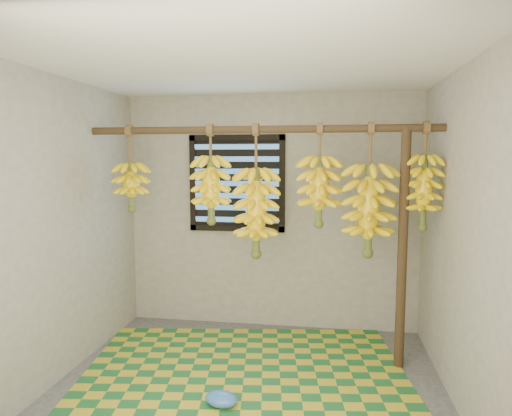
% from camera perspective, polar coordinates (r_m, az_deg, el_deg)
% --- Properties ---
extents(floor, '(3.00, 3.00, 0.01)m').
position_cam_1_polar(floor, '(3.65, -1.48, -22.65)').
color(floor, '#444444').
rests_on(floor, ground).
extents(ceiling, '(3.00, 3.00, 0.01)m').
position_cam_1_polar(ceiling, '(3.26, -1.61, 17.67)').
color(ceiling, silver).
rests_on(ceiling, wall_back).
extents(wall_back, '(3.00, 0.01, 2.40)m').
position_cam_1_polar(wall_back, '(4.72, 1.84, -0.58)').
color(wall_back, gray).
rests_on(wall_back, floor).
extents(wall_left, '(0.01, 3.00, 2.40)m').
position_cam_1_polar(wall_left, '(3.82, -24.36, -2.73)').
color(wall_left, gray).
rests_on(wall_left, floor).
extents(wall_right, '(0.01, 3.00, 2.40)m').
position_cam_1_polar(wall_right, '(3.32, 25.00, -4.03)').
color(wall_right, gray).
rests_on(wall_right, floor).
extents(window, '(1.00, 0.04, 1.00)m').
position_cam_1_polar(window, '(4.72, -2.42, 3.08)').
color(window, black).
rests_on(window, wall_back).
extents(hanging_pole, '(3.00, 0.06, 0.06)m').
position_cam_1_polar(hanging_pole, '(3.89, 0.35, 9.79)').
color(hanging_pole, '#44311B').
rests_on(hanging_pole, wall_left).
extents(support_post, '(0.08, 0.08, 2.00)m').
position_cam_1_polar(support_post, '(3.96, 17.83, -5.10)').
color(support_post, '#44311B').
rests_on(support_post, floor).
extents(woven_mat, '(2.89, 2.44, 0.01)m').
position_cam_1_polar(woven_mat, '(3.89, -1.55, -20.52)').
color(woven_mat, '#1B5F2B').
rests_on(woven_mat, floor).
extents(plastic_bag, '(0.28, 0.23, 0.10)m').
position_cam_1_polar(plastic_bag, '(3.51, -4.34, -22.71)').
color(plastic_bag, '#3165B8').
rests_on(plastic_bag, woven_mat).
extents(banana_bunch_a, '(0.31, 0.31, 0.76)m').
position_cam_1_polar(banana_bunch_a, '(4.23, -15.33, 2.61)').
color(banana_bunch_a, brown).
rests_on(banana_bunch_a, hanging_pole).
extents(banana_bunch_b, '(0.32, 0.32, 0.86)m').
position_cam_1_polar(banana_bunch_b, '(3.98, -5.64, 2.31)').
color(banana_bunch_b, brown).
rests_on(banana_bunch_b, hanging_pole).
extents(banana_bunch_c, '(0.38, 0.38, 1.14)m').
position_cam_1_polar(banana_bunch_c, '(3.92, 0.00, -0.59)').
color(banana_bunch_c, brown).
rests_on(banana_bunch_c, hanging_pole).
extents(banana_bunch_d, '(0.35, 0.35, 0.86)m').
position_cam_1_polar(banana_bunch_d, '(3.85, 7.89, 2.12)').
color(banana_bunch_d, brown).
rests_on(banana_bunch_d, hanging_pole).
extents(banana_bunch_e, '(0.41, 0.41, 1.10)m').
position_cam_1_polar(banana_bunch_e, '(3.88, 13.92, -0.27)').
color(banana_bunch_e, brown).
rests_on(banana_bunch_e, hanging_pole).
extents(banana_bunch_f, '(0.29, 0.29, 0.87)m').
position_cam_1_polar(banana_bunch_f, '(3.93, 20.23, 1.88)').
color(banana_bunch_f, brown).
rests_on(banana_bunch_f, hanging_pole).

